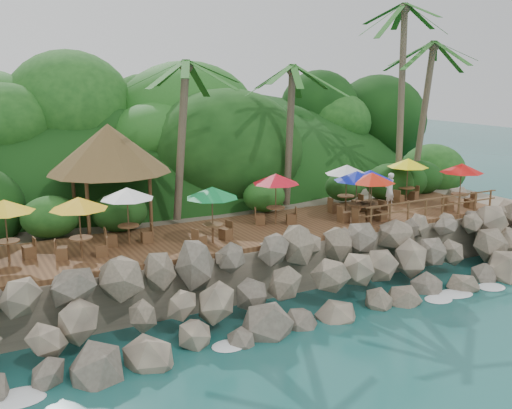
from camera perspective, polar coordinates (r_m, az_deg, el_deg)
ground at (r=22.85m, az=7.33°, el=-11.33°), size 140.00×140.00×0.00m
land_base at (r=36.02m, az=-7.60°, el=-0.54°), size 32.00×25.20×2.10m
jungle_hill at (r=43.18m, az=-11.13°, el=0.14°), size 44.80×28.00×15.40m
seawall at (r=23.94m, az=4.60°, el=-7.14°), size 29.00×4.00×2.30m
terrace at (r=26.90m, az=0.00°, el=-2.49°), size 26.00×5.00×0.20m
jungle_foliage at (r=35.37m, az=-6.97°, el=-2.52°), size 44.00×16.00×12.00m
foam_line at (r=23.06m, az=6.89°, el=-11.00°), size 25.20×0.80×0.06m
palms at (r=28.40m, az=-2.89°, el=17.46°), size 31.94×7.03×13.60m
palapa at (r=27.93m, az=-13.86°, el=5.23°), size 5.60×5.60×4.60m
dining_clusters at (r=26.22m, az=1.22°, el=1.72°), size 24.89×4.76×2.36m
railing at (r=29.88m, az=16.64°, el=-0.09°), size 8.30×0.10×1.00m
waiter at (r=31.76m, az=12.61°, el=1.40°), size 0.71×0.53×1.77m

